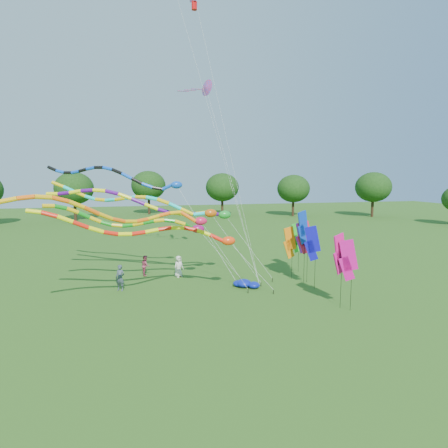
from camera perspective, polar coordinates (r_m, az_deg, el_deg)
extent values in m
plane|color=#255817|center=(22.53, 2.64, -13.19)|extent=(160.00, 160.00, 0.00)
cylinder|color=#382314|center=(73.90, 21.32, 1.99)|extent=(0.50, 0.50, 3.24)
ellipsoid|color=#15370F|center=(73.66, 21.47, 5.27)|extent=(6.83, 6.83, 5.81)
cylinder|color=#382314|center=(79.06, 10.65, 2.81)|extent=(0.50, 0.50, 3.56)
ellipsoid|color=#15370F|center=(78.84, 10.73, 6.18)|extent=(7.51, 7.51, 6.39)
cylinder|color=#382314|center=(78.57, -0.32, 2.52)|extent=(0.50, 0.50, 2.51)
ellipsoid|color=#15370F|center=(78.36, -0.33, 4.91)|extent=(5.29, 5.29, 4.50)
cylinder|color=#382314|center=(72.26, -10.88, 1.86)|extent=(0.50, 0.50, 2.24)
ellipsoid|color=#15370F|center=(72.04, -10.94, 4.18)|extent=(4.73, 4.73, 4.02)
cylinder|color=#382314|center=(73.08, -22.01, 1.96)|extent=(0.50, 0.50, 3.38)
ellipsoid|color=#15370F|center=(72.84, -22.18, 5.42)|extent=(7.13, 7.13, 6.06)
cylinder|color=black|center=(25.79, 7.56, -10.20)|extent=(0.05, 0.05, 0.30)
cylinder|color=silver|center=(24.85, 4.21, -6.38)|extent=(0.02, 0.02, 4.65)
ellipsoid|color=#FF3D0D|center=(24.14, 0.68, -2.58)|extent=(0.91, 0.58, 0.58)
cylinder|color=red|center=(24.06, -1.13, -2.15)|extent=(0.26, 0.26, 0.92)
cylinder|color=#EEEA0C|center=(24.06, -3.12, -1.32)|extent=(0.26, 0.26, 0.89)
cylinder|color=red|center=(24.07, -5.10, -0.77)|extent=(0.26, 0.26, 0.84)
cylinder|color=#EEEA0C|center=(24.08, -7.06, -0.58)|extent=(0.26, 0.26, 0.82)
cylinder|color=red|center=(24.08, -9.00, -0.71)|extent=(0.26, 0.26, 0.82)
cylinder|color=#EEEA0C|center=(24.04, -10.94, -1.03)|extent=(0.26, 0.26, 0.83)
cylinder|color=red|center=(23.96, -12.89, -1.36)|extent=(0.26, 0.26, 0.83)
cylinder|color=#EEEA0C|center=(23.85, -14.86, -1.51)|extent=(0.26, 0.26, 0.84)
cylinder|color=red|center=(23.72, -16.87, -1.34)|extent=(0.26, 0.26, 0.86)
cylinder|color=#EEEA0C|center=(23.60, -18.91, -0.86)|extent=(0.26, 0.26, 0.90)
cylinder|color=red|center=(23.51, -20.97, -0.13)|extent=(0.26, 0.26, 0.91)
cylinder|color=#EEEA0C|center=(23.50, -23.03, 0.67)|extent=(0.26, 0.26, 0.90)
cylinder|color=red|center=(23.58, -25.05, 1.33)|extent=(0.26, 0.26, 0.86)
cylinder|color=#EEEA0C|center=(23.77, -26.99, 1.70)|extent=(0.26, 0.26, 0.82)
cylinder|color=black|center=(25.78, 3.69, -10.16)|extent=(0.05, 0.05, 0.30)
cylinder|color=silver|center=(24.12, 0.25, -5.04)|extent=(0.02, 0.02, 6.08)
ellipsoid|color=#D11742|center=(22.80, -3.56, 0.46)|extent=(0.78, 0.50, 0.50)
cylinder|color=#FF5F0D|center=(22.67, -5.46, 1.10)|extent=(0.23, 0.23, 1.05)
cylinder|color=#EDA60C|center=(22.57, -7.43, 1.72)|extent=(0.23, 0.23, 0.72)
cylinder|color=#FF5F0D|center=(22.28, -9.10, 1.43)|extent=(0.23, 0.23, 0.73)
cylinder|color=#EDA60C|center=(21.95, -10.75, 0.97)|extent=(0.23, 0.23, 0.74)
cylinder|color=#FF5F0D|center=(21.58, -12.39, 0.55)|extent=(0.23, 0.23, 0.74)
cylinder|color=#EDA60C|center=(21.18, -14.07, 0.37)|extent=(0.23, 0.23, 0.75)
cylinder|color=#FF5F0D|center=(20.77, -15.80, 0.55)|extent=(0.23, 0.23, 0.78)
cylinder|color=#EDA60C|center=(20.37, -17.62, 1.11)|extent=(0.23, 0.23, 0.81)
cylinder|color=#FF5F0D|center=(20.02, -19.55, 1.92)|extent=(0.23, 0.23, 0.82)
cylinder|color=#EDA60C|center=(19.74, -21.57, 2.78)|extent=(0.23, 0.23, 0.80)
cylinder|color=#FF5F0D|center=(19.56, -23.66, 3.43)|extent=(0.23, 0.23, 0.75)
cylinder|color=#EDA60C|center=(19.48, -25.80, 3.72)|extent=(0.23, 0.23, 0.73)
cylinder|color=#FF5F0D|center=(19.50, -27.94, 3.59)|extent=(0.23, 0.23, 0.74)
cylinder|color=#EDA60C|center=(19.61, -30.06, 3.15)|extent=(0.23, 0.23, 0.76)
cylinder|color=black|center=(28.51, 7.39, -8.48)|extent=(0.05, 0.05, 0.30)
cylinder|color=silver|center=(27.71, 3.81, -3.51)|extent=(0.02, 0.02, 5.99)
ellipsoid|color=#1A9126|center=(27.26, 0.10, 1.43)|extent=(0.93, 0.60, 0.60)
cylinder|color=#540B82|center=(27.47, -1.57, 1.62)|extent=(0.27, 0.27, 1.01)
cylinder|color=#FFF00D|center=(27.65, -3.43, 1.69)|extent=(0.27, 0.27, 0.91)
cylinder|color=#540B82|center=(27.55, -5.30, 1.54)|extent=(0.27, 0.27, 0.91)
cylinder|color=#FFF00D|center=(27.43, -7.19, 1.62)|extent=(0.27, 0.27, 0.93)
cylinder|color=#540B82|center=(27.33, -9.11, 1.98)|extent=(0.27, 0.27, 0.95)
cylinder|color=#FFF00D|center=(27.27, -11.04, 2.60)|extent=(0.27, 0.27, 0.98)
cylinder|color=#540B82|center=(27.28, -12.96, 3.37)|extent=(0.27, 0.27, 0.99)
cylinder|color=#FFF00D|center=(27.38, -14.85, 4.09)|extent=(0.27, 0.27, 0.96)
cylinder|color=#540B82|center=(27.58, -16.69, 4.62)|extent=(0.27, 0.27, 0.92)
cylinder|color=#FFF00D|center=(27.89, -18.44, 4.86)|extent=(0.27, 0.27, 0.90)
cylinder|color=#540B82|center=(28.28, -20.11, 4.82)|extent=(0.27, 0.27, 0.91)
cylinder|color=#FFF00D|center=(28.74, -21.69, 4.59)|extent=(0.27, 0.27, 0.92)
cylinder|color=#540B82|center=(29.25, -23.20, 4.33)|extent=(0.27, 0.27, 0.92)
cylinder|color=#FFF00D|center=(29.77, -24.66, 4.19)|extent=(0.27, 0.27, 0.91)
cylinder|color=black|center=(27.76, 1.78, -8.86)|extent=(0.05, 0.05, 0.30)
cylinder|color=silver|center=(27.28, -2.72, -1.38)|extent=(0.02, 0.02, 8.20)
ellipsoid|color=#0D46B8|center=(27.45, -7.25, 5.92)|extent=(0.83, 0.54, 0.54)
cylinder|color=blue|center=(27.66, -8.65, 5.58)|extent=(0.24, 0.24, 0.78)
cylinder|color=black|center=(27.80, -10.10, 5.37)|extent=(0.24, 0.24, 0.75)
cylinder|color=blue|center=(27.84, -11.62, 5.76)|extent=(0.24, 0.24, 0.78)
cylinder|color=black|center=(27.93, -13.13, 6.38)|extent=(0.24, 0.24, 0.81)
cylinder|color=blue|center=(28.09, -14.59, 7.08)|extent=(0.24, 0.24, 0.80)
cylinder|color=black|center=(28.33, -15.98, 7.69)|extent=(0.24, 0.24, 0.77)
cylinder|color=blue|center=(28.65, -17.29, 8.08)|extent=(0.24, 0.24, 0.73)
cylinder|color=black|center=(29.04, -18.50, 8.17)|extent=(0.24, 0.24, 0.72)
cylinder|color=blue|center=(29.48, -19.62, 8.01)|extent=(0.24, 0.24, 0.74)
cylinder|color=black|center=(29.97, -20.67, 7.69)|extent=(0.24, 0.24, 0.75)
cylinder|color=blue|center=(30.48, -21.67, 7.39)|extent=(0.24, 0.24, 0.74)
cylinder|color=black|center=(30.99, -22.66, 7.24)|extent=(0.24, 0.24, 0.73)
cylinder|color=blue|center=(31.47, -23.66, 7.33)|extent=(0.24, 0.24, 0.74)
cylinder|color=black|center=(31.93, -24.69, 7.65)|extent=(0.24, 0.24, 0.77)
cylinder|color=black|center=(27.36, 5.66, -9.14)|extent=(0.05, 0.05, 0.30)
cylinder|color=silver|center=(26.82, 1.83, -3.68)|extent=(0.02, 0.02, 6.17)
ellipsoid|color=#C24E0B|center=(26.67, -2.05, 1.66)|extent=(0.91, 0.58, 0.58)
cylinder|color=#0CD8D7|center=(26.60, -3.75, 1.56)|extent=(0.26, 0.26, 0.93)
cylinder|color=#E6BB0C|center=(26.50, -5.65, 1.87)|extent=(0.26, 0.26, 0.94)
cylinder|color=#0CD8D7|center=(26.59, -7.47, 2.70)|extent=(0.26, 0.26, 0.92)
cylinder|color=#E6BB0C|center=(26.77, -9.23, 3.42)|extent=(0.26, 0.26, 0.89)
cylinder|color=#0CD8D7|center=(27.06, -10.92, 3.87)|extent=(0.26, 0.26, 0.86)
cylinder|color=#E6BB0C|center=(27.43, -12.53, 4.03)|extent=(0.26, 0.26, 0.85)
cylinder|color=#0CD8D7|center=(27.88, -14.05, 3.92)|extent=(0.26, 0.26, 0.87)
cylinder|color=#E6BB0C|center=(28.37, -15.50, 3.70)|extent=(0.26, 0.26, 0.87)
cylinder|color=#0CD8D7|center=(28.88, -16.91, 3.52)|extent=(0.26, 0.26, 0.86)
cylinder|color=#E6BB0C|center=(29.37, -18.29, 3.53)|extent=(0.26, 0.26, 0.86)
cylinder|color=#0CD8D7|center=(29.83, -19.67, 3.78)|extent=(0.26, 0.26, 0.87)
cylinder|color=#E6BB0C|center=(30.25, -21.08, 4.27)|extent=(0.26, 0.26, 0.90)
cylinder|color=#0CD8D7|center=(30.63, -22.52, 4.90)|extent=(0.26, 0.26, 0.92)
cylinder|color=#E6BB0C|center=(30.97, -23.99, 5.51)|extent=(0.26, 0.26, 0.92)
cylinder|color=black|center=(28.58, 2.48, -8.38)|extent=(0.05, 0.05, 0.30)
cylinder|color=silver|center=(27.59, -0.68, -4.56)|extent=(0.02, 0.02, 5.03)
ellipsoid|color=#8E0C58|center=(26.84, -4.00, -0.75)|extent=(0.94, 0.60, 0.60)
cylinder|color=#128817|center=(26.39, -5.33, -0.41)|extent=(0.27, 0.27, 0.99)
cylinder|color=#E2B10B|center=(25.98, -6.72, 0.19)|extent=(0.27, 0.27, 0.73)
cylinder|color=#128817|center=(25.93, -8.27, 0.52)|extent=(0.27, 0.27, 0.71)
cylinder|color=#E2B10B|center=(25.97, -9.83, 0.54)|extent=(0.27, 0.27, 0.71)
cylinder|color=#128817|center=(26.08, -11.39, 0.32)|extent=(0.27, 0.27, 0.73)
cylinder|color=#E2B10B|center=(26.22, -12.93, 0.02)|extent=(0.27, 0.27, 0.73)
cylinder|color=#128817|center=(26.37, -14.46, -0.21)|extent=(0.27, 0.27, 0.71)
cylinder|color=#E2B10B|center=(26.48, -15.97, -0.21)|extent=(0.27, 0.27, 0.71)
cylinder|color=#128817|center=(26.55, -17.48, 0.08)|extent=(0.27, 0.27, 0.73)
cylinder|color=#E2B10B|center=(26.55, -19.00, 0.62)|extent=(0.27, 0.27, 0.77)
cylinder|color=#128817|center=(26.49, -20.53, 1.29)|extent=(0.27, 0.27, 0.78)
cylinder|color=#E2B10B|center=(26.40, -22.07, 1.92)|extent=(0.27, 0.27, 0.77)
cylinder|color=#128817|center=(26.29, -23.63, 2.37)|extent=(0.27, 0.27, 0.74)
cylinder|color=#E2B10B|center=(26.18, -25.19, 2.51)|extent=(0.27, 0.27, 0.72)
cylinder|color=black|center=(26.81, 5.42, -9.48)|extent=(0.04, 0.04, 0.30)
cylinder|color=silver|center=(25.60, 0.57, 12.17)|extent=(0.01, 0.01, 20.02)
cylinder|color=red|center=(27.76, -4.55, 30.23)|extent=(0.36, 0.36, 0.50)
cylinder|color=black|center=(26.81, 5.42, -9.48)|extent=(0.04, 0.04, 0.30)
cylinder|color=silver|center=(25.35, -1.27, 13.81)|extent=(0.01, 0.01, 21.78)
cylinder|color=black|center=(26.81, 5.42, -9.48)|extent=(0.04, 0.04, 0.30)
cylinder|color=silver|center=(27.75, 1.17, 6.50)|extent=(0.01, 0.01, 15.52)
cone|color=purple|center=(30.72, -2.74, 20.08)|extent=(1.61, 1.67, 1.44)
cube|color=purple|center=(30.56, -4.11, 19.85)|extent=(0.90, 0.12, 0.04)
cube|color=purple|center=(30.45, -5.19, 19.65)|extent=(0.90, 0.12, 0.04)
cube|color=purple|center=(30.35, -6.27, 19.45)|extent=(0.90, 0.12, 0.04)
cylinder|color=black|center=(23.58, 17.46, -7.20)|extent=(0.02, 0.02, 4.23)
cube|color=#EF0D7F|center=(23.08, 17.27, -3.65)|extent=(1.11, 0.49, 1.93)
cube|color=#EF0D7F|center=(23.18, 17.07, -5.62)|extent=(0.97, 0.44, 1.51)
cylinder|color=black|center=(23.30, 18.86, -7.82)|extent=(0.02, 0.02, 3.93)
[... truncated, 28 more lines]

